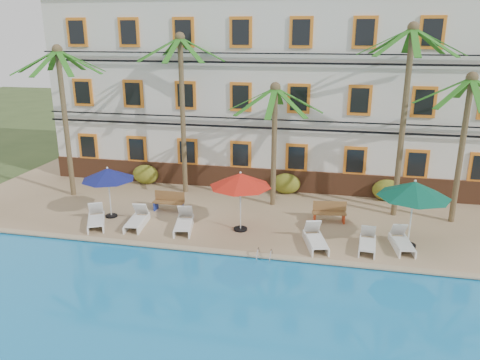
% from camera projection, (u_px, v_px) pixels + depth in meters
% --- Properties ---
extents(ground, '(100.00, 100.00, 0.00)m').
position_uv_depth(ground, '(241.00, 250.00, 19.05)').
color(ground, '#384C23').
rests_on(ground, ground).
extents(pool_deck, '(30.00, 12.00, 0.25)m').
position_uv_depth(pool_deck, '(262.00, 204.00, 23.67)').
color(pool_deck, tan).
rests_on(pool_deck, ground).
extents(swimming_pool, '(26.00, 12.00, 0.20)m').
position_uv_depth(swimming_pool, '(187.00, 360.00, 12.50)').
color(swimming_pool, '#1A84C9').
rests_on(swimming_pool, ground).
extents(pool_coping, '(30.00, 0.35, 0.06)m').
position_uv_depth(pool_coping, '(236.00, 253.00, 18.13)').
color(pool_coping, tan).
rests_on(pool_coping, pool_deck).
extents(hotel_building, '(25.40, 6.44, 10.22)m').
position_uv_depth(hotel_building, '(277.00, 89.00, 26.73)').
color(hotel_building, silver).
rests_on(hotel_building, pool_deck).
extents(palm_a, '(4.49, 4.49, 7.66)m').
position_uv_depth(palm_a, '(63.00, 101.00, 23.23)').
color(palm_a, brown).
rests_on(palm_a, pool_deck).
extents(palm_b, '(4.49, 4.49, 8.23)m').
position_uv_depth(palm_b, '(182.00, 93.00, 23.63)').
color(palm_b, brown).
rests_on(palm_b, pool_deck).
extents(palm_c, '(4.49, 4.49, 6.02)m').
position_uv_depth(palm_c, '(274.00, 125.00, 22.15)').
color(palm_c, brown).
rests_on(palm_c, pool_deck).
extents(palm_d, '(4.49, 4.49, 8.65)m').
position_uv_depth(palm_d, '(406.00, 97.00, 20.36)').
color(palm_d, brown).
rests_on(palm_d, pool_deck).
extents(palm_e, '(4.49, 4.49, 6.67)m').
position_uv_depth(palm_e, '(465.00, 126.00, 19.94)').
color(palm_e, brown).
rests_on(palm_e, pool_deck).
extents(shrub_left, '(1.50, 0.90, 1.10)m').
position_uv_depth(shrub_left, '(146.00, 174.00, 26.35)').
color(shrub_left, '#295618').
rests_on(shrub_left, pool_deck).
extents(shrub_mid, '(1.50, 0.90, 1.10)m').
position_uv_depth(shrub_mid, '(286.00, 184.00, 24.75)').
color(shrub_mid, '#295618').
rests_on(shrub_mid, pool_deck).
extents(shrub_right, '(1.50, 0.90, 1.10)m').
position_uv_depth(shrub_right, '(387.00, 190.00, 23.72)').
color(shrub_right, '#295618').
rests_on(shrub_right, pool_deck).
extents(umbrella_blue, '(2.41, 2.41, 2.42)m').
position_uv_depth(umbrella_blue, '(108.00, 174.00, 21.17)').
color(umbrella_blue, black).
rests_on(umbrella_blue, pool_deck).
extents(umbrella_red, '(2.66, 2.66, 2.65)m').
position_uv_depth(umbrella_red, '(240.00, 180.00, 19.64)').
color(umbrella_red, black).
rests_on(umbrella_red, pool_deck).
extents(umbrella_green, '(2.81, 2.81, 2.81)m').
position_uv_depth(umbrella_green, '(414.00, 190.00, 18.04)').
color(umbrella_green, black).
rests_on(umbrella_green, pool_deck).
extents(lounger_a, '(1.49, 2.04, 0.92)m').
position_uv_depth(lounger_a, '(96.00, 219.00, 20.74)').
color(lounger_a, white).
rests_on(lounger_a, pool_deck).
extents(lounger_b, '(0.90, 1.96, 0.89)m').
position_uv_depth(lounger_b, '(137.00, 220.00, 20.67)').
color(lounger_b, white).
rests_on(lounger_b, pool_deck).
extents(lounger_c, '(1.09, 2.06, 0.93)m').
position_uv_depth(lounger_c, '(184.00, 223.00, 20.32)').
color(lounger_c, white).
rests_on(lounger_c, pool_deck).
extents(lounger_d, '(1.19, 2.06, 0.92)m').
position_uv_depth(lounger_d, '(315.00, 239.00, 18.73)').
color(lounger_d, white).
rests_on(lounger_d, pool_deck).
extents(lounger_e, '(0.75, 1.81, 0.83)m').
position_uv_depth(lounger_e, '(367.00, 243.00, 18.47)').
color(lounger_e, white).
rests_on(lounger_e, pool_deck).
extents(lounger_f, '(0.90, 1.90, 0.86)m').
position_uv_depth(lounger_f, '(402.00, 242.00, 18.53)').
color(lounger_f, white).
rests_on(lounger_f, pool_deck).
extents(bench_left, '(1.51, 0.50, 0.93)m').
position_uv_depth(bench_left, '(169.00, 201.00, 22.43)').
color(bench_left, olive).
rests_on(bench_left, pool_deck).
extents(bench_right, '(1.55, 0.69, 0.93)m').
position_uv_depth(bench_right, '(329.00, 212.00, 21.11)').
color(bench_right, olive).
rests_on(bench_right, pool_deck).
extents(pool_ladder, '(0.54, 0.74, 0.74)m').
position_uv_depth(pool_ladder, '(265.00, 258.00, 17.82)').
color(pool_ladder, silver).
rests_on(pool_ladder, ground).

